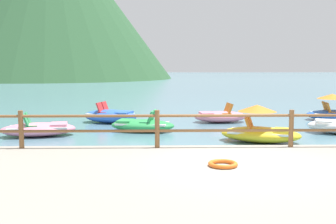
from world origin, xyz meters
The scene contains 11 objects.
ground_plane centered at (0.00, 40.00, 0.00)m, with size 200.00×200.00×0.00m, color slate.
promenade_dock centered at (0.00, -2.20, 0.20)m, with size 28.00×8.00×0.40m, color gray.
dock_railing centered at (0.00, 1.55, 0.97)m, with size 23.92×0.12×0.95m.
life_ring centered at (-0.34, -0.36, 0.45)m, with size 0.61×0.61×0.09m, color orange.
pedal_boat_0 centered at (-2.29, 6.49, 0.24)m, with size 2.61×1.66×0.81m.
pedal_boat_1 centered at (1.63, 4.28, 0.39)m, with size 2.83×2.09×1.21m.
pedal_boat_2 centered at (-5.87, 5.54, 0.25)m, with size 2.74×1.70×0.82m.
pedal_boat_3 centered at (6.28, 9.31, 0.40)m, with size 2.64×1.72×1.20m.
pedal_boat_4 centered at (1.02, 8.80, 0.26)m, with size 2.41×1.39×0.83m.
pedal_boat_6 centered at (-3.75, 8.75, 0.30)m, with size 2.66×1.89×0.89m.
cliff_headland centered at (-20.63, 70.30, 14.56)m, with size 45.61×45.61×31.02m.
Camera 1 is at (-1.66, -8.33, 2.46)m, focal length 42.50 mm.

